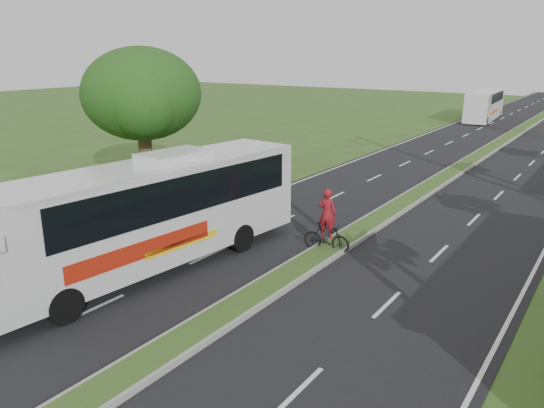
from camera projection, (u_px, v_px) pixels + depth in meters
The scene contains 8 objects.
ground at pixel (184, 344), 13.69m from camera, with size 180.00×180.00×0.00m, color #374D1C.
road_asphalt at pixel (433, 186), 29.57m from camera, with size 14.00×160.00×0.02m, color black.
median_strip at pixel (433, 185), 29.54m from camera, with size 1.20×160.00×0.18m.
lane_edge_left at pixel (327, 172), 33.19m from camera, with size 0.12×160.00×0.01m, color silver.
shade_tree at pixel (141, 97), 26.79m from camera, with size 6.30×6.00×7.54m.
coach_bus_main at pixel (150, 209), 17.75m from camera, with size 3.70×12.46×3.97m.
coach_bus_far at pixel (485, 104), 57.30m from camera, with size 2.96×10.73×3.09m.
motorcyclist at pixel (327, 229), 19.74m from camera, with size 1.87×0.72×2.44m.
Camera 1 is at (8.72, -8.75, 7.29)m, focal length 35.00 mm.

